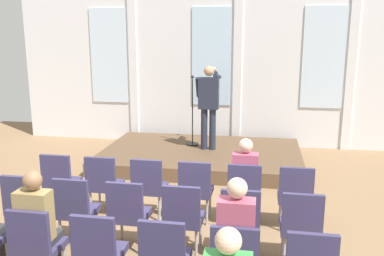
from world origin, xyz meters
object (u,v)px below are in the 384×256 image
at_px(mic_stand, 192,130).
at_px(chair_r1_c5, 301,223).
at_px(audience_r0_c4, 245,176).
at_px(audience_r2_c4, 236,236).
at_px(chair_r2_c3, 165,255).
at_px(chair_r0_c0, 60,179).
at_px(chair_r1_c0, 25,203).
at_px(chair_r1_c1, 75,207).
at_px(chair_r1_c4, 241,219).
at_px(chair_r0_c3, 196,187).
at_px(chair_r0_c4, 244,190).
at_px(chair_r0_c5, 295,193).
at_px(chair_r0_c2, 149,184).
at_px(chair_r2_c2, 98,249).
at_px(chair_r0_c1, 104,181).
at_px(speaker, 209,101).
at_px(audience_r2_c1, 38,222).
at_px(chair_r2_c1, 35,243).
at_px(chair_r1_c3, 183,215).

xyz_separation_m(mic_stand, chair_r1_c5, (2.01, -4.23, -0.07)).
height_order(audience_r0_c4, audience_r2_c4, audience_r2_c4).
height_order(audience_r0_c4, chair_r2_c3, audience_r0_c4).
height_order(chair_r0_c0, chair_r1_c0, same).
xyz_separation_m(chair_r0_c0, chair_r1_c1, (0.70, -0.95, 0.00)).
xyz_separation_m(chair_r1_c4, chair_r1_c5, (0.70, 0.00, 0.00)).
distance_m(chair_r0_c3, chair_r0_c4, 0.70).
relative_size(audience_r0_c4, chair_r0_c5, 1.36).
bearing_deg(chair_r0_c2, mic_stand, 88.44).
distance_m(chair_r0_c4, chair_r2_c2, 2.36).
distance_m(chair_r1_c5, audience_r2_c4, 1.14).
distance_m(mic_stand, chair_r0_c1, 3.37).
xyz_separation_m(speaker, chair_r0_c2, (-0.48, -3.00, -0.78)).
relative_size(chair_r1_c1, audience_r2_c1, 0.72).
height_order(chair_r0_c4, chair_r1_c0, same).
distance_m(chair_r0_c5, chair_r1_c1, 2.95).
bearing_deg(mic_stand, chair_r2_c2, -90.99).
height_order(chair_r0_c3, audience_r0_c4, audience_r0_c4).
distance_m(chair_r1_c4, chair_r1_c5, 0.70).
distance_m(audience_r0_c4, chair_r1_c0, 2.99).
xyz_separation_m(chair_r2_c2, chair_r2_c3, (0.70, 0.00, 0.00)).
height_order(speaker, chair_r2_c1, speaker).
bearing_deg(audience_r0_c4, chair_r0_c3, -173.15).
height_order(speaker, chair_r1_c5, speaker).
xyz_separation_m(chair_r1_c3, chair_r1_c5, (1.40, 0.00, 0.00)).
bearing_deg(chair_r0_c4, chair_r0_c3, 180.00).
relative_size(chair_r1_c3, audience_r2_c1, 0.72).
bearing_deg(chair_r0_c3, chair_r1_c5, -34.24).
bearing_deg(chair_r0_c2, chair_r0_c4, 0.00).
distance_m(audience_r2_c1, chair_r2_c3, 1.41).
bearing_deg(chair_r0_c1, speaker, 68.52).
height_order(chair_r0_c5, chair_r2_c1, same).
relative_size(chair_r1_c0, chair_r1_c5, 1.00).
bearing_deg(speaker, chair_r1_c3, -86.86).
xyz_separation_m(chair_r0_c2, chair_r0_c3, (0.70, 0.00, 0.00)).
xyz_separation_m(chair_r0_c1, chair_r2_c2, (0.70, -1.90, 0.00)).
relative_size(chair_r0_c0, chair_r0_c1, 1.00).
xyz_separation_m(chair_r0_c1, chair_r1_c5, (2.80, -0.95, 0.00)).
xyz_separation_m(mic_stand, chair_r1_c0, (-1.49, -4.23, -0.07)).
xyz_separation_m(chair_r0_c0, chair_r0_c2, (1.40, 0.00, 0.00)).
relative_size(speaker, chair_r1_c1, 1.90).
height_order(chair_r0_c4, chair_r2_c1, same).
bearing_deg(chair_r2_c2, chair_r0_c1, 110.17).
bearing_deg(chair_r1_c1, chair_r1_c0, 180.00).
height_order(chair_r0_c2, chair_r1_c5, same).
height_order(chair_r0_c1, chair_r2_c1, same).
relative_size(chair_r0_c0, chair_r1_c1, 1.00).
relative_size(chair_r1_c0, chair_r1_c4, 1.00).
bearing_deg(audience_r2_c1, chair_r0_c5, 33.08).
relative_size(chair_r0_c3, chair_r1_c4, 1.00).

